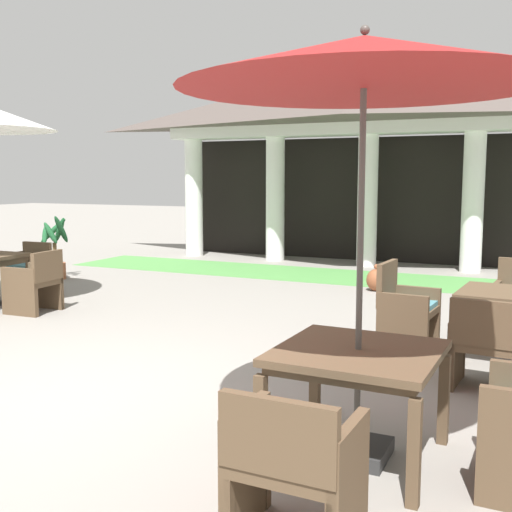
{
  "coord_description": "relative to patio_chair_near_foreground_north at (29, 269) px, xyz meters",
  "views": [
    {
      "loc": [
        3.36,
        -3.91,
        1.83
      ],
      "look_at": [
        0.38,
        2.49,
        0.94
      ],
      "focal_mm": 43.98,
      "sensor_mm": 36.0,
      "label": 1
    }
  ],
  "objects": [
    {
      "name": "potted_palm_left_edge",
      "position": [
        -0.71,
        1.35,
        0.04
      ],
      "size": [
        0.59,
        0.64,
        1.18
      ],
      "color": "#995638",
      "rests_on": "ground"
    },
    {
      "name": "patio_table_mid_right",
      "position": [
        6.24,
        -3.44,
        0.24
      ],
      "size": [
        1.04,
        1.04,
        0.73
      ],
      "rotation": [
        0.0,
        0.0,
        -0.02
      ],
      "color": "brown",
      "rests_on": "ground"
    },
    {
      "name": "patio_umbrella_mid_right",
      "position": [
        6.24,
        -3.44,
        2.1
      ],
      "size": [
        2.32,
        2.32,
        2.75
      ],
      "color": "#2D2D2D",
      "rests_on": "ground"
    },
    {
      "name": "patio_table_mid_left",
      "position": [
        6.99,
        -0.68,
        0.21
      ],
      "size": [
        0.96,
        0.96,
        0.71
      ],
      "rotation": [
        0.0,
        0.0,
        -0.07
      ],
      "color": "brown",
      "rests_on": "ground"
    },
    {
      "name": "patio_chair_near_foreground_east",
      "position": [
        1.04,
        -0.94,
        0.0
      ],
      "size": [
        0.6,
        0.6,
        0.85
      ],
      "rotation": [
        0.0,
        0.0,
        -4.67
      ],
      "color": "brown",
      "rests_on": "ground"
    },
    {
      "name": "ground_plane",
      "position": [
        3.94,
        -3.37,
        -0.4
      ],
      "size": [
        60.0,
        60.0,
        0.0
      ],
      "primitive_type": "plane",
      "color": "gray"
    },
    {
      "name": "patio_chair_mid_right_south",
      "position": [
        6.22,
        -4.52,
        0.0
      ],
      "size": [
        0.63,
        0.51,
        0.81
      ],
      "rotation": [
        0.0,
        0.0,
        -0.02
      ],
      "color": "brown",
      "rests_on": "ground"
    },
    {
      "name": "patio_chair_mid_left_south",
      "position": [
        6.92,
        -1.69,
        -0.01
      ],
      "size": [
        0.67,
        0.56,
        0.82
      ],
      "rotation": [
        0.0,
        0.0,
        -0.07
      ],
      "color": "brown",
      "rests_on": "ground"
    },
    {
      "name": "patio_chair_near_foreground_north",
      "position": [
        0.0,
        0.0,
        0.0
      ],
      "size": [
        0.58,
        0.54,
        0.81
      ],
      "rotation": [
        0.0,
        0.0,
        -3.09
      ],
      "color": "brown",
      "rests_on": "ground"
    },
    {
      "name": "patio_chair_mid_left_west",
      "position": [
        5.97,
        -0.61,
        0.02
      ],
      "size": [
        0.59,
        0.62,
        0.92
      ],
      "rotation": [
        0.0,
        0.0,
        -1.64
      ],
      "color": "brown",
      "rests_on": "ground"
    },
    {
      "name": "lawn_strip",
      "position": [
        3.94,
        3.77,
        -0.39
      ],
      "size": [
        11.24,
        1.78,
        0.01
      ],
      "primitive_type": "cube",
      "color": "#519347",
      "rests_on": "ground"
    },
    {
      "name": "background_pavilion",
      "position": [
        3.94,
        5.47,
        2.75
      ],
      "size": [
        9.44,
        2.74,
        4.12
      ],
      "color": "white",
      "rests_on": "ground"
    },
    {
      "name": "terracotta_urn",
      "position": [
        4.85,
        2.6,
        -0.22
      ],
      "size": [
        0.31,
        0.31,
        0.44
      ],
      "color": "brown",
      "rests_on": "ground"
    }
  ]
}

